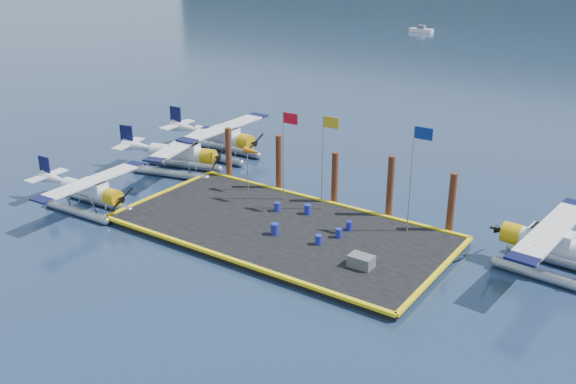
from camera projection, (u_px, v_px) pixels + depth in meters
name	position (u px, v px, depth m)	size (l,w,h in m)	color
ground	(282.00, 233.00, 38.97)	(4000.00, 4000.00, 0.00)	#19284B
dock	(282.00, 230.00, 38.89)	(20.00, 10.00, 0.40)	black
dock_bumpers	(282.00, 226.00, 38.79)	(20.25, 10.25, 0.18)	yellow
seaplane_a	(90.00, 193.00, 41.61)	(7.74, 8.53, 3.04)	gray
seaplane_b	(181.00, 155.00, 48.47)	(8.66, 9.36, 3.32)	gray
seaplane_c	(221.00, 139.00, 52.15)	(8.95, 9.86, 3.52)	gray
seaplane_d	(557.00, 249.00, 33.67)	(8.81, 9.71, 3.44)	gray
drum_0	(277.00, 207.00, 41.06)	(0.41, 0.41, 0.57)	navy
drum_1	(319.00, 240.00, 36.55)	(0.41, 0.41, 0.57)	navy
drum_2	(339.00, 233.00, 37.39)	(0.39, 0.39, 0.55)	navy
drum_3	(275.00, 229.00, 37.76)	(0.49, 0.49, 0.69)	navy
drum_4	(349.00, 226.00, 38.35)	(0.40, 0.40, 0.56)	navy
drum_5	(308.00, 209.00, 40.59)	(0.45, 0.45, 0.63)	navy
crate	(361.00, 261.00, 34.02)	(1.31, 0.87, 0.65)	#55555A
flagpole_red	(286.00, 143.00, 41.48)	(1.14, 0.08, 6.00)	#999BA2
flagpole_yellow	(326.00, 149.00, 39.86)	(1.14, 0.08, 6.20)	#999BA2
flagpole_blue	(415.00, 164.00, 36.64)	(1.14, 0.08, 6.50)	#999BA2
windsock	(253.00, 152.00, 43.35)	(1.40, 0.44, 3.12)	#999BA2
piling_0	(229.00, 154.00, 46.85)	(0.44, 0.44, 4.00)	#432013
piling_1	(279.00, 165.00, 44.45)	(0.44, 0.44, 4.20)	#432013
piling_2	(335.00, 180.00, 42.15)	(0.44, 0.44, 3.80)	#432013
piling_3	(390.00, 189.00, 39.96)	(0.44, 0.44, 4.30)	#432013
piling_4	(451.00, 205.00, 37.91)	(0.44, 0.44, 4.00)	#432013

